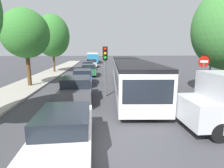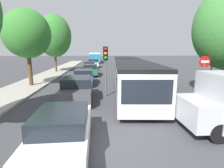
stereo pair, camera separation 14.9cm
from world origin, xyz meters
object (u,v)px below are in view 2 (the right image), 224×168
tree_left_mid (27,35)px  tree_left_far (54,36)px  city_bus_rear (94,57)px  traffic_light (106,60)px  articulated_bus (129,71)px  queued_car_silver (94,63)px  queued_car_black (90,66)px  no_entry_sign (204,71)px  queued_car_blue (84,77)px  direction_sign_post (212,59)px  queued_car_green (91,70)px  queued_car_graphite (77,88)px  queued_car_white (63,130)px

tree_left_mid → tree_left_far: 10.36m
city_bus_rear → traffic_light: 35.72m
articulated_bus → queued_car_silver: size_ratio=3.66×
queued_car_black → no_entry_sign: bearing=-156.8°
queued_car_blue → queued_car_silver: 17.13m
articulated_bus → traffic_light: 3.89m
city_bus_rear → no_entry_sign: (7.76, -37.07, 0.43)m
queued_car_black → direction_sign_post: size_ratio=1.13×
queued_car_green → direction_sign_post: (9.26, -10.11, 1.83)m
queued_car_black → tree_left_far: (-4.74, -2.19, 4.44)m
queued_car_silver → tree_left_far: bearing=144.5°
traffic_light → tree_left_mid: 7.72m
queued_car_graphite → queued_car_black: size_ratio=1.07×
queued_car_green → queued_car_silver: queued_car_silver is taller
queued_car_blue → direction_sign_post: size_ratio=1.13×
articulated_bus → no_entry_sign: no_entry_sign is taller
queued_car_graphite → direction_sign_post: 9.80m
queued_car_graphite → direction_sign_post: size_ratio=1.21×
queued_car_white → queued_car_blue: queued_car_blue is taller
articulated_bus → city_bus_rear: (-3.87, 32.62, 0.07)m
city_bus_rear → queued_car_green: size_ratio=2.81×
queued_car_graphite → no_entry_sign: no_entry_sign is taller
queued_car_graphite → traffic_light: traffic_light is taller
queued_car_green → no_entry_sign: no_entry_sign is taller
queued_car_white → traffic_light: (1.59, 6.55, 1.81)m
queued_car_black → queued_car_blue: bearing=179.3°
city_bus_rear → traffic_light: size_ratio=3.44×
direction_sign_post → queued_car_white: bearing=25.8°
articulated_bus → queued_car_silver: bearing=-164.4°
city_bus_rear → tree_left_mid: tree_left_mid is taller
queued_car_white → queued_car_black: 22.91m
city_bus_rear → queued_car_white: 42.23m
traffic_light → city_bus_rear: bearing=-179.4°
queued_car_white → no_entry_sign: 9.30m
queued_car_silver → direction_sign_post: size_ratio=1.23×
articulated_bus → city_bus_rear: 32.85m
queued_car_green → queued_car_silver: bearing=-1.3°
direction_sign_post → tree_left_far: bearing=-54.6°
queued_car_blue → no_entry_sign: 10.05m
queued_car_white → queued_car_silver: (0.10, 28.34, 0.09)m
articulated_bus → direction_sign_post: bearing=69.0°
traffic_light → tree_left_mid: size_ratio=0.52×
queued_car_silver → queued_car_green: bearing=178.7°
queued_car_white → traffic_light: size_ratio=1.15×
queued_car_green → traffic_light: (1.54, -10.49, 1.77)m
city_bus_rear → tree_left_mid: size_ratio=1.79×
queued_car_blue → queued_car_black: (-0.08, 11.70, -0.00)m
queued_car_blue → direction_sign_post: (9.60, -4.28, 1.84)m
queued_car_blue → tree_left_far: size_ratio=0.50×
queued_car_blue → articulated_bus: bearing=-112.9°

